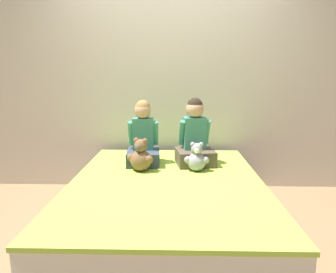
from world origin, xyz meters
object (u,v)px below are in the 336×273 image
child_on_left (143,139)px  child_on_right (195,138)px  teddy_bear_held_by_left_child (141,157)px  bed (167,207)px  teddy_bear_held_by_right_child (197,159)px

child_on_left → child_on_right: bearing=-4.1°
teddy_bear_held_by_left_child → bed: bearing=-26.2°
bed → teddy_bear_held_by_right_child: teddy_bear_held_by_right_child is taller
bed → child_on_left: size_ratio=3.29×
bed → teddy_bear_held_by_left_child: teddy_bear_held_by_left_child is taller
child_on_left → child_on_right: child_on_right is taller
teddy_bear_held_by_left_child → teddy_bear_held_by_right_child: bearing=20.8°
bed → teddy_bear_held_by_right_child: 0.50m
bed → teddy_bear_held_by_left_child: 0.50m
bed → child_on_left: bearing=116.3°
teddy_bear_held_by_right_child → child_on_left: bearing=158.7°
bed → teddy_bear_held_by_left_child: size_ratio=6.68×
child_on_left → teddy_bear_held_by_left_child: (0.00, -0.24, -0.11)m
child_on_left → teddy_bear_held_by_right_child: child_on_left is taller
teddy_bear_held_by_right_child → bed: bearing=-131.8°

